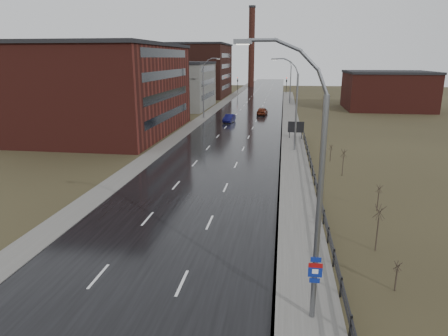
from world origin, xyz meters
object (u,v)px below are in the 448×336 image
(billboard, at_px, (296,128))
(car_far, at_px, (262,111))
(car_near, at_px, (229,119))
(streetlight_main, at_px, (312,192))

(billboard, xyz_separation_m, car_far, (-6.11, 24.70, -0.97))
(car_near, height_order, car_far, car_far)
(billboard, xyz_separation_m, car_near, (-11.53, 14.36, -1.05))
(car_near, relative_size, car_far, 0.92)
(streetlight_main, relative_size, billboard, 4.63)
(billboard, bearing_deg, streetlight_main, -90.87)
(car_near, xyz_separation_m, car_far, (5.42, 10.34, 0.08))
(streetlight_main, distance_m, car_near, 57.06)
(car_far, bearing_deg, billboard, 109.13)
(billboard, bearing_deg, car_far, 103.90)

